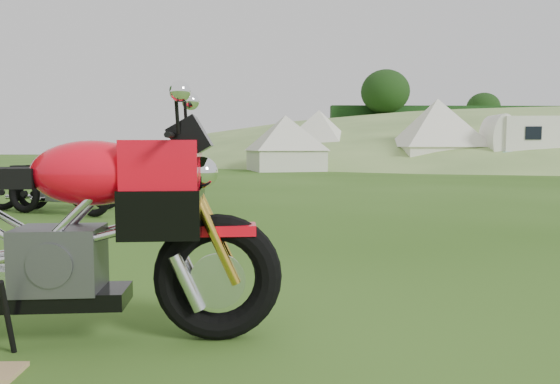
{
  "coord_description": "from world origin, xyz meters",
  "views": [
    {
      "loc": [
        0.08,
        -4.89,
        1.06
      ],
      "look_at": [
        0.29,
        0.4,
        0.6
      ],
      "focal_mm": 35.0,
      "sensor_mm": 36.0,
      "label": 1
    }
  ],
  "objects_px": {
    "vintage_moto_c": "(69,184)",
    "caravan": "(545,144)",
    "vintage_moto_b": "(57,183)",
    "tent_left": "(285,142)",
    "tent_mid": "(319,139)",
    "vintage_moto_d": "(43,181)",
    "sport_motorcycle": "(54,216)",
    "tent_right": "(437,137)"
  },
  "relations": [
    {
      "from": "vintage_moto_c",
      "to": "caravan",
      "type": "height_order",
      "value": "caravan"
    },
    {
      "from": "vintage_moto_b",
      "to": "tent_left",
      "type": "xyz_separation_m",
      "value": [
        4.16,
        14.57,
        0.72
      ]
    },
    {
      "from": "vintage_moto_b",
      "to": "tent_mid",
      "type": "relative_size",
      "value": 0.59
    },
    {
      "from": "vintage_moto_b",
      "to": "vintage_moto_c",
      "type": "relative_size",
      "value": 1.14
    },
    {
      "from": "tent_mid",
      "to": "tent_left",
      "type": "bearing_deg",
      "value": -90.06
    },
    {
      "from": "vintage_moto_d",
      "to": "sport_motorcycle",
      "type": "bearing_deg",
      "value": -75.46
    },
    {
      "from": "tent_mid",
      "to": "vintage_moto_d",
      "type": "bearing_deg",
      "value": -86.93
    },
    {
      "from": "sport_motorcycle",
      "to": "tent_right",
      "type": "height_order",
      "value": "tent_right"
    },
    {
      "from": "vintage_moto_c",
      "to": "vintage_moto_d",
      "type": "xyz_separation_m",
      "value": [
        -0.42,
        0.01,
        0.04
      ]
    },
    {
      "from": "vintage_moto_b",
      "to": "caravan",
      "type": "bearing_deg",
      "value": 65.85
    },
    {
      "from": "vintage_moto_c",
      "to": "tent_right",
      "type": "bearing_deg",
      "value": 53.12
    },
    {
      "from": "vintage_moto_b",
      "to": "tent_mid",
      "type": "bearing_deg",
      "value": 95.84
    },
    {
      "from": "sport_motorcycle",
      "to": "caravan",
      "type": "height_order",
      "value": "caravan"
    },
    {
      "from": "tent_right",
      "to": "caravan",
      "type": "distance_m",
      "value": 4.26
    },
    {
      "from": "tent_right",
      "to": "vintage_moto_d",
      "type": "bearing_deg",
      "value": -129.49
    },
    {
      "from": "vintage_moto_b",
      "to": "caravan",
      "type": "xyz_separation_m",
      "value": [
        14.65,
        13.38,
        0.63
      ]
    },
    {
      "from": "vintage_moto_c",
      "to": "caravan",
      "type": "xyz_separation_m",
      "value": [
        14.71,
        12.67,
        0.69
      ]
    },
    {
      "from": "sport_motorcycle",
      "to": "vintage_moto_b",
      "type": "height_order",
      "value": "sport_motorcycle"
    },
    {
      "from": "vintage_moto_c",
      "to": "caravan",
      "type": "distance_m",
      "value": 19.43
    },
    {
      "from": "vintage_moto_d",
      "to": "tent_mid",
      "type": "height_order",
      "value": "tent_mid"
    },
    {
      "from": "tent_right",
      "to": "tent_mid",
      "type": "bearing_deg",
      "value": 137.01
    },
    {
      "from": "sport_motorcycle",
      "to": "tent_right",
      "type": "relative_size",
      "value": 0.69
    },
    {
      "from": "vintage_moto_c",
      "to": "vintage_moto_d",
      "type": "bearing_deg",
      "value": 178.51
    },
    {
      "from": "vintage_moto_c",
      "to": "tent_left",
      "type": "relative_size",
      "value": 0.59
    },
    {
      "from": "vintage_moto_b",
      "to": "tent_left",
      "type": "bearing_deg",
      "value": 97.52
    },
    {
      "from": "tent_mid",
      "to": "caravan",
      "type": "relative_size",
      "value": 0.66
    },
    {
      "from": "tent_left",
      "to": "tent_mid",
      "type": "bearing_deg",
      "value": 55.52
    },
    {
      "from": "sport_motorcycle",
      "to": "vintage_moto_b",
      "type": "bearing_deg",
      "value": 107.51
    },
    {
      "from": "vintage_moto_c",
      "to": "tent_right",
      "type": "relative_size",
      "value": 0.49
    },
    {
      "from": "vintage_moto_d",
      "to": "tent_left",
      "type": "height_order",
      "value": "tent_left"
    },
    {
      "from": "sport_motorcycle",
      "to": "vintage_moto_d",
      "type": "bearing_deg",
      "value": 109.39
    },
    {
      "from": "tent_right",
      "to": "caravan",
      "type": "bearing_deg",
      "value": -23.75
    },
    {
      "from": "vintage_moto_b",
      "to": "vintage_moto_c",
      "type": "distance_m",
      "value": 0.71
    },
    {
      "from": "vintage_moto_b",
      "to": "tent_left",
      "type": "relative_size",
      "value": 0.67
    },
    {
      "from": "sport_motorcycle",
      "to": "tent_right",
      "type": "bearing_deg",
      "value": 64.5
    },
    {
      "from": "tent_left",
      "to": "vintage_moto_b",
      "type": "bearing_deg",
      "value": -117.66
    },
    {
      "from": "tent_left",
      "to": "vintage_moto_d",
      "type": "bearing_deg",
      "value": -120.29
    },
    {
      "from": "vintage_moto_d",
      "to": "caravan",
      "type": "bearing_deg",
      "value": 32.73
    },
    {
      "from": "caravan",
      "to": "vintage_moto_b",
      "type": "bearing_deg",
      "value": -132.99
    },
    {
      "from": "vintage_moto_b",
      "to": "vintage_moto_c",
      "type": "height_order",
      "value": "vintage_moto_b"
    },
    {
      "from": "tent_mid",
      "to": "sport_motorcycle",
      "type": "bearing_deg",
      "value": -76.79
    },
    {
      "from": "sport_motorcycle",
      "to": "tent_mid",
      "type": "bearing_deg",
      "value": 78.2
    }
  ]
}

